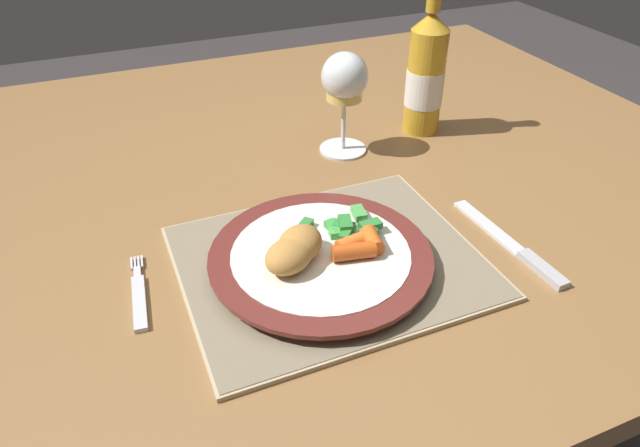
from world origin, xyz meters
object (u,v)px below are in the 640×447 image
(dining_table, at_px, (289,214))
(fork, at_px, (139,297))
(bottle, at_px, (426,75))
(wine_glass, at_px, (345,83))
(dinner_plate, at_px, (321,258))
(table_knife, at_px, (516,248))

(dining_table, xyz_separation_m, fork, (-0.25, -0.20, 0.08))
(bottle, bearing_deg, wine_glass, -173.64)
(dining_table, height_order, wine_glass, wine_glass)
(dinner_plate, bearing_deg, bottle, 42.73)
(fork, distance_m, wine_glass, 0.44)
(fork, height_order, wine_glass, wine_glass)
(dinner_plate, height_order, fork, dinner_plate)
(bottle, bearing_deg, table_knife, -100.75)
(dining_table, relative_size, fork, 10.72)
(dinner_plate, height_order, table_knife, dinner_plate)
(wine_glass, xyz_separation_m, bottle, (0.15, 0.02, -0.02))
(dining_table, xyz_separation_m, table_knife, (0.19, -0.29, 0.08))
(table_knife, bearing_deg, dining_table, 123.60)
(wine_glass, distance_m, bottle, 0.15)
(dining_table, xyz_separation_m, bottle, (0.26, 0.05, 0.18))
(dinner_plate, bearing_deg, wine_glass, 60.41)
(bottle, bearing_deg, dinner_plate, -137.27)
(wine_glass, bearing_deg, fork, -147.06)
(table_knife, bearing_deg, bottle, 79.25)
(fork, xyz_separation_m, bottle, (0.51, 0.25, 0.09))
(dining_table, xyz_separation_m, wine_glass, (0.11, 0.03, 0.19))
(dining_table, height_order, table_knife, table_knife)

